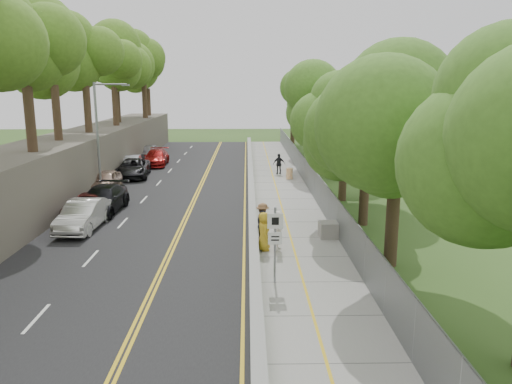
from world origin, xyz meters
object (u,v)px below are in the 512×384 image
at_px(concrete_block, 331,230).
at_px(painter_0, 264,231).
at_px(signpost, 275,237).
at_px(car_1, 83,215).
at_px(car_2, 88,205).
at_px(construction_barrel, 290,174).
at_px(streetlight, 100,130).
at_px(person_far, 279,164).

bearing_deg(concrete_block, painter_0, -150.60).
relative_size(signpost, painter_0, 1.66).
bearing_deg(car_1, car_2, 104.10).
xyz_separation_m(car_2, painter_0, (10.37, -6.62, 0.28)).
xyz_separation_m(signpost, construction_barrel, (2.49, 22.58, -1.45)).
bearing_deg(car_2, streetlight, 97.78).
distance_m(car_1, person_far, 20.89).
relative_size(car_1, person_far, 2.68).
bearing_deg(car_1, signpost, -35.63).
height_order(streetlight, concrete_block, streetlight).
bearing_deg(car_2, car_1, -77.58).
bearing_deg(construction_barrel, concrete_block, -87.36).
bearing_deg(car_1, concrete_block, -5.41).
xyz_separation_m(concrete_block, car_1, (-13.30, 1.72, 0.38)).
distance_m(signpost, car_1, 12.73).
height_order(car_2, person_far, person_far).
bearing_deg(painter_0, car_1, 63.01).
height_order(signpost, construction_barrel, signpost).
bearing_deg(signpost, construction_barrel, 83.71).
height_order(streetlight, car_1, streetlight).
distance_m(construction_barrel, painter_0, 18.78).
xyz_separation_m(streetlight, construction_barrel, (14.00, 5.56, -4.13)).
bearing_deg(person_far, car_1, 49.75).
height_order(concrete_block, person_far, person_far).
relative_size(concrete_block, painter_0, 0.66).
height_order(painter_0, person_far, painter_0).
distance_m(concrete_block, person_far, 19.02).
bearing_deg(streetlight, car_2, -82.51).
distance_m(car_1, car_2, 2.97).
xyz_separation_m(streetlight, signpost, (11.51, -17.02, -2.68)).
distance_m(signpost, person_far, 25.05).
xyz_separation_m(signpost, car_1, (-10.05, 7.74, -1.12)).
bearing_deg(car_1, person_far, 57.56).
height_order(signpost, car_2, signpost).
relative_size(car_2, person_far, 2.63).
height_order(streetlight, construction_barrel, streetlight).
height_order(car_1, person_far, person_far).
bearing_deg(streetlight, concrete_block, -36.69).
bearing_deg(concrete_block, construction_barrel, 92.64).
distance_m(signpost, painter_0, 4.14).
relative_size(painter_0, person_far, 1.03).
height_order(streetlight, person_far, streetlight).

